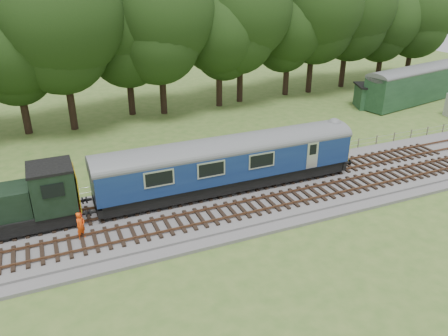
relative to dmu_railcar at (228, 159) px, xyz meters
name	(u,v)px	position (x,y,z in m)	size (l,w,h in m)	color
ground	(259,197)	(1.73, -1.40, -2.61)	(120.00, 120.00, 0.00)	#3C6023
ballast	(259,195)	(1.73, -1.40, -2.43)	(70.00, 7.00, 0.35)	#4C4C4F
track_north	(250,184)	(1.73, 0.00, -2.19)	(67.20, 2.40, 0.21)	black
track_south	(271,202)	(1.73, -3.00, -2.19)	(67.20, 2.40, 0.21)	black
fence	(232,172)	(1.73, 3.10, -2.61)	(64.00, 0.12, 1.00)	#6B6054
tree_line	(168,111)	(1.73, 20.60, -2.61)	(70.00, 8.00, 18.00)	black
dmu_railcar	(228,159)	(0.00, 0.00, 0.00)	(18.05, 2.86, 3.88)	black
shunter_loco	(4,207)	(-13.93, 0.00, -0.63)	(8.91, 2.60, 3.38)	black
worker	(81,226)	(-10.10, -2.36, -1.43)	(0.60, 0.39, 1.65)	#F0460C
parked_coach	(419,82)	(30.09, 12.77, -0.24)	(16.72, 6.11, 4.21)	#193721
shed	(370,96)	(23.30, 13.03, -1.28)	(4.20, 4.20, 2.62)	#193721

